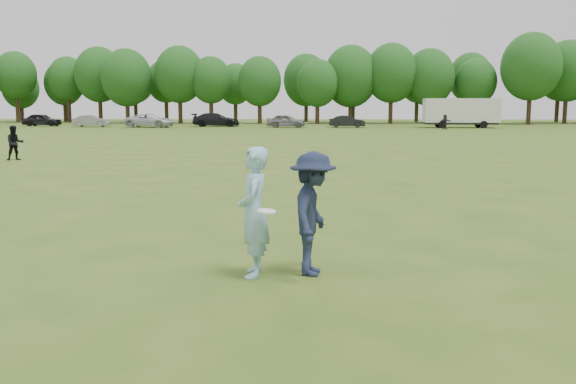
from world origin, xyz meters
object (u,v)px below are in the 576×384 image
object	(u,v)px
thrower	(254,212)
player_far_a	(15,143)
car_c	(150,121)
car_d	(216,120)
defender	(313,214)
player_far_d	(445,122)
car_e	(286,121)
cargo_trailer	(461,112)
car_f	(347,122)
car_b	(91,121)
car_a	(42,120)

from	to	relation	value
thrower	player_far_a	xyz separation A→B (m)	(-13.15, 18.12, -0.17)
car_c	car_d	bearing A→B (deg)	-60.01
defender	car_d	world-z (taller)	defender
thrower	player_far_a	world-z (taller)	thrower
player_far_d	car_e	xyz separation A→B (m)	(-16.62, 4.14, -0.04)
thrower	cargo_trailer	distance (m)	61.63
thrower	car_c	world-z (taller)	thrower
car_c	car_f	world-z (taller)	car_c
car_b	player_far_a	bearing A→B (deg)	-170.10
thrower	car_d	size ratio (longest dim) A/B	0.35
car_c	car_f	distance (m)	22.01
thrower	defender	size ratio (longest dim) A/B	1.04
car_a	car_e	size ratio (longest dim) A/B	1.02
car_a	cargo_trailer	world-z (taller)	cargo_trailer
player_far_d	cargo_trailer	xyz separation A→B (m)	(2.54, 4.66, 1.01)
car_b	car_d	bearing A→B (deg)	-89.24
defender	car_b	world-z (taller)	defender
player_far_d	car_c	xyz separation A→B (m)	(-31.86, 3.71, -0.02)
car_f	player_far_a	bearing A→B (deg)	157.72
player_far_d	car_a	size ratio (longest dim) A/B	0.35
thrower	car_a	xyz separation A→B (m)	(-32.72, 61.56, -0.20)
car_e	cargo_trailer	size ratio (longest dim) A/B	0.48
player_far_a	car_f	world-z (taller)	player_far_a
thrower	defender	xyz separation A→B (m)	(0.86, 0.14, -0.04)
car_c	car_e	bearing A→B (deg)	-80.76
defender	car_b	distance (m)	65.18
car_f	cargo_trailer	distance (m)	12.47
thrower	car_a	world-z (taller)	thrower
car_c	car_f	bearing A→B (deg)	-80.07
car_b	defender	bearing A→B (deg)	-163.01
defender	car_a	xyz separation A→B (m)	(-33.58, 61.42, -0.17)
defender	car_e	size ratio (longest dim) A/B	0.43
cargo_trailer	car_a	bearing A→B (deg)	177.71
player_far_a	player_far_d	xyz separation A→B (m)	(26.13, 36.85, -0.01)
car_e	cargo_trailer	xyz separation A→B (m)	(19.17, 0.52, 1.04)
car_a	car_f	size ratio (longest dim) A/B	1.09
car_c	thrower	bearing A→B (deg)	-154.56
defender	car_b	bearing A→B (deg)	31.82
thrower	car_a	size ratio (longest dim) A/B	0.43
defender	player_far_d	xyz separation A→B (m)	(12.13, 54.83, -0.15)
cargo_trailer	car_d	bearing A→B (deg)	176.04
car_f	car_e	bearing A→B (deg)	93.02
player_far_d	thrower	bearing A→B (deg)	-134.46
car_c	car_e	xyz separation A→B (m)	(15.24, 0.43, -0.01)
car_d	car_a	bearing A→B (deg)	88.11
car_b	cargo_trailer	world-z (taller)	cargo_trailer
car_a	car_b	distance (m)	7.03
player_far_a	cargo_trailer	distance (m)	50.47
car_b	car_d	world-z (taller)	car_d
thrower	car_e	bearing A→B (deg)	179.26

